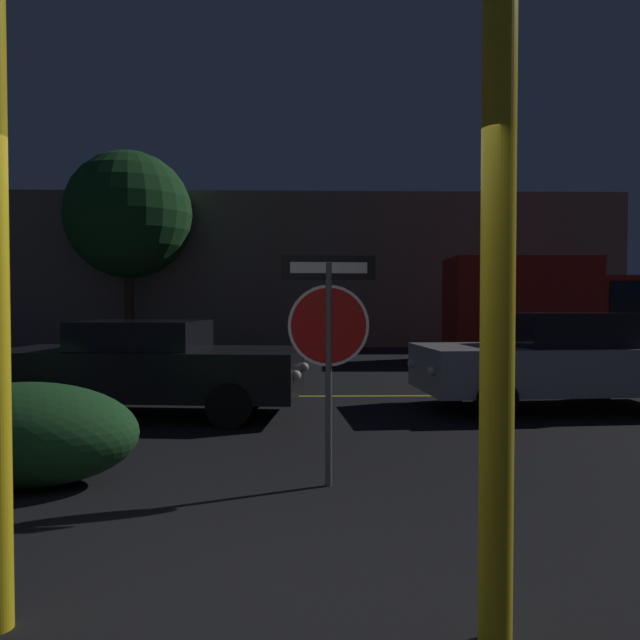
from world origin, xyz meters
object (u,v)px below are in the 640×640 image
Objects in this scene: stop_sign at (329,325)px; yellow_pole_right at (498,297)px; delivery_truck at (562,305)px; passing_car_2 at (150,367)px; tree_0 at (129,215)px; passing_car_3 at (557,361)px; hedge_bush_1 at (27,434)px.

yellow_pole_right reaches higher than stop_sign.
yellow_pole_right is 0.53× the size of delivery_truck.
tree_0 reaches higher than passing_car_2.
passing_car_2 is 12.64m from delivery_truck.
passing_car_3 is (3.71, 4.01, -0.72)m from stop_sign.
yellow_pole_right reaches higher than hedge_bush_1.
passing_car_3 is 8.52m from delivery_truck.
hedge_bush_1 is at bearing -38.31° from delivery_truck.
stop_sign is at bearing 105.33° from yellow_pole_right.
hedge_bush_1 is 0.29× the size of tree_0.
delivery_truck is at bearing 56.00° from stop_sign.
delivery_truck reaches higher than passing_car_3.
hedge_bush_1 is 0.44× the size of passing_car_2.
stop_sign is 17.79m from tree_0.
hedge_bush_1 is 0.32× the size of delivery_truck.
stop_sign is 13.75m from delivery_truck.
stop_sign reaches higher than passing_car_2.
tree_0 reaches higher than yellow_pole_right.
yellow_pole_right is at bearing -37.84° from hedge_bush_1.
stop_sign is 4.41m from passing_car_2.
passing_car_3 is (6.21, 0.46, 0.03)m from passing_car_2.
passing_car_2 is 0.66× the size of tree_0.
hedge_bush_1 is 0.46× the size of passing_car_3.
passing_car_2 is at bearing 86.03° from hedge_bush_1.
yellow_pole_right is 15.76m from delivery_truck.
tree_0 is (-10.10, 12.28, 3.94)m from passing_car_3.
delivery_truck is (9.52, 8.26, 0.85)m from passing_car_2.
tree_0 is (-3.64, 16.23, 4.22)m from hedge_bush_1.
stop_sign is 2.74m from yellow_pole_right.
passing_car_3 reaches higher than passing_car_2.
passing_car_2 is at bearing 89.77° from passing_car_3.
passing_car_2 is at bearing 121.83° from stop_sign.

